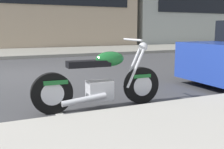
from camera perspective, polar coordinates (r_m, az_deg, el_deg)
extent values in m
plane|color=#3D3D3F|center=(7.95, -17.61, -0.10)|extent=(260.00, 260.00, 0.00)
cube|color=gray|center=(19.49, 17.10, 5.60)|extent=(120.00, 5.00, 0.14)
cube|color=silver|center=(4.44, -11.67, -7.23)|extent=(0.12, 2.20, 0.01)
cylinder|color=black|center=(4.70, 6.14, -2.27)|extent=(0.63, 0.13, 0.63)
cylinder|color=silver|center=(4.70, 6.14, -2.27)|extent=(0.35, 0.13, 0.35)
cylinder|color=black|center=(4.20, -12.44, -3.87)|extent=(0.63, 0.13, 0.63)
cylinder|color=silver|center=(4.20, -12.44, -3.87)|extent=(0.35, 0.13, 0.35)
cube|color=silver|center=(4.39, -2.61, -3.26)|extent=(0.41, 0.27, 0.30)
cube|color=black|center=(4.26, -4.93, 2.26)|extent=(0.69, 0.24, 0.10)
ellipsoid|color=#196028|center=(4.37, -0.44, 3.28)|extent=(0.49, 0.26, 0.24)
cube|color=#196028|center=(4.17, -11.85, -1.51)|extent=(0.37, 0.19, 0.06)
cube|color=#196028|center=(4.66, 5.96, -0.21)|extent=(0.33, 0.17, 0.06)
cylinder|color=silver|center=(4.64, 4.19, 1.56)|extent=(0.34, 0.05, 0.65)
cylinder|color=silver|center=(4.51, 4.99, 1.33)|extent=(0.34, 0.05, 0.65)
cylinder|color=silver|center=(4.52, 4.30, 7.27)|extent=(0.06, 0.62, 0.04)
sphere|color=silver|center=(4.62, 6.50, 5.79)|extent=(0.15, 0.15, 0.15)
cylinder|color=silver|center=(4.19, -5.81, -5.25)|extent=(0.71, 0.11, 0.16)
cylinder|color=black|center=(7.00, 18.20, 1.18)|extent=(0.62, 0.23, 0.62)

